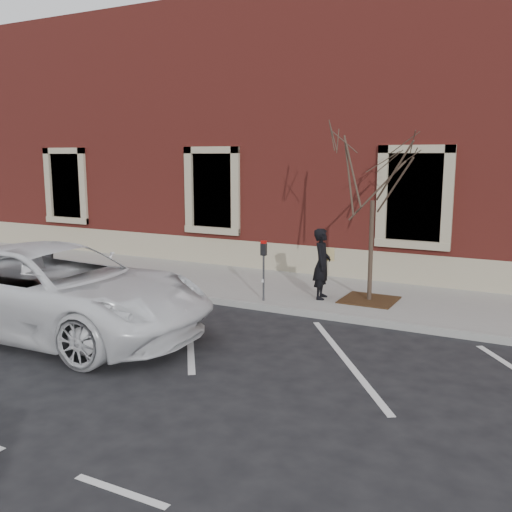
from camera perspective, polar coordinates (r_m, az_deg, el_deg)
The scene contains 10 objects.
ground at distance 13.17m, azimuth -1.22°, elevation -5.12°, with size 120.00×120.00×0.00m, color #28282B.
sidewalk_near at distance 14.66m, azimuth 2.09°, elevation -3.25°, with size 40.00×3.50×0.15m, color #A19D97.
curb_near at distance 13.11m, azimuth -1.33°, elevation -4.86°, with size 40.00×0.12×0.15m, color #9E9E99.
parking_stripes at distance 11.37m, azimuth -6.63°, elevation -7.64°, with size 28.00×4.40×0.01m, color silver, non-canonical shape.
building_civic at distance 19.85m, azimuth 9.82°, elevation 11.48°, with size 40.00×8.62×8.00m.
man at distance 13.26m, azimuth 6.61°, elevation -0.78°, with size 0.60×0.39×1.64m, color black.
parking_meter at distance 12.93m, azimuth 0.77°, elevation -0.32°, with size 0.13×0.10×1.39m.
tree_grate at distance 13.40m, azimuth 11.24°, elevation -4.32°, with size 1.20×1.20×0.03m, color #462D16.
sapling at distance 13.00m, azimuth 11.68°, elevation 8.20°, with size 2.51×2.51×4.18m.
white_truck at distance 11.69m, azimuth -19.43°, elevation -3.25°, with size 2.90×6.28×1.75m, color white.
Camera 1 is at (6.15, -11.12, 3.44)m, focal length 40.00 mm.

